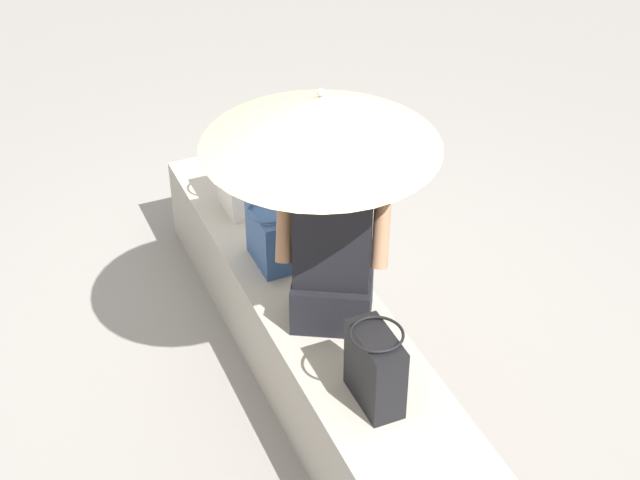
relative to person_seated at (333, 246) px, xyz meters
name	(u,v)px	position (x,y,z in m)	size (l,w,h in m)	color
ground_plane	(309,365)	(-0.22, -0.02, -0.85)	(14.00, 14.00, 0.00)	gray
stone_bench	(309,329)	(-0.22, -0.02, -0.62)	(2.67, 0.54, 0.46)	#A8A093
person_seated	(333,246)	(0.00, 0.00, 0.00)	(0.41, 0.51, 0.90)	black
parasol	(321,122)	(0.02, -0.06, 0.61)	(0.95, 0.95, 1.14)	#B7B7BC
handbag_black	(235,181)	(-0.97, -0.10, -0.22)	(0.24, 0.18, 0.35)	silver
tote_bag_canvas	(375,368)	(0.53, -0.05, -0.22)	(0.29, 0.21, 0.35)	black
shoulder_bag_spare	(269,237)	(-0.49, -0.11, -0.24)	(0.28, 0.21, 0.30)	#335184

